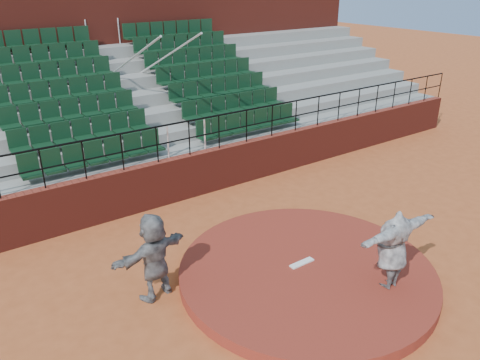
% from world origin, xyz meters
% --- Properties ---
extents(ground, '(90.00, 90.00, 0.00)m').
position_xyz_m(ground, '(0.00, 0.00, 0.00)').
color(ground, '#B05227').
rests_on(ground, ground).
extents(pitchers_mound, '(5.50, 5.50, 0.25)m').
position_xyz_m(pitchers_mound, '(0.00, 0.00, 0.12)').
color(pitchers_mound, maroon).
rests_on(pitchers_mound, ground).
extents(pitching_rubber, '(0.60, 0.15, 0.03)m').
position_xyz_m(pitching_rubber, '(0.00, 0.15, 0.27)').
color(pitching_rubber, white).
rests_on(pitching_rubber, pitchers_mound).
extents(boundary_wall, '(24.00, 0.30, 1.30)m').
position_xyz_m(boundary_wall, '(0.00, 5.00, 0.65)').
color(boundary_wall, maroon).
rests_on(boundary_wall, ground).
extents(wall_railing, '(24.04, 0.05, 1.03)m').
position_xyz_m(wall_railing, '(0.00, 5.00, 2.03)').
color(wall_railing, black).
rests_on(wall_railing, boundary_wall).
extents(seating_deck, '(24.00, 5.97, 4.63)m').
position_xyz_m(seating_deck, '(0.00, 8.64, 1.45)').
color(seating_deck, gray).
rests_on(seating_deck, ground).
extents(press_box_facade, '(24.00, 3.00, 7.10)m').
position_xyz_m(press_box_facade, '(0.00, 12.60, 3.55)').
color(press_box_facade, maroon).
rests_on(press_box_facade, ground).
extents(pitcher, '(2.10, 0.58, 1.70)m').
position_xyz_m(pitcher, '(0.90, -1.43, 1.10)').
color(pitcher, black).
rests_on(pitcher, pitchers_mound).
extents(fielder, '(1.79, 0.88, 1.85)m').
position_xyz_m(fielder, '(-2.93, 1.28, 0.93)').
color(fielder, black).
rests_on(fielder, ground).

